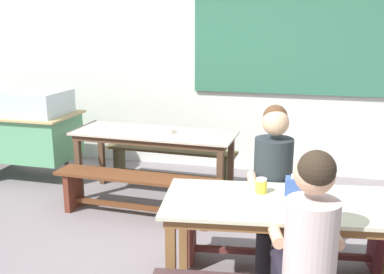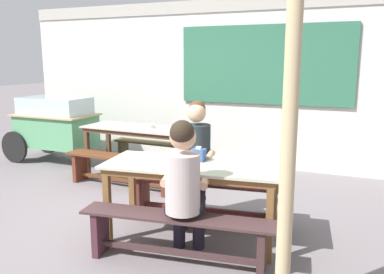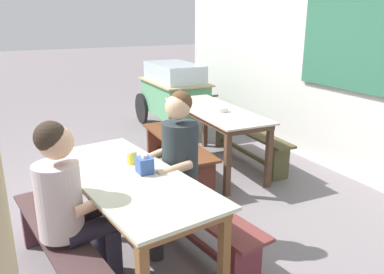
# 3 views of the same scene
# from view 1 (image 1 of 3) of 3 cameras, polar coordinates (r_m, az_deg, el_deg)

# --- Properties ---
(ground_plane) EXTENTS (40.00, 40.00, 0.00)m
(ground_plane) POSITION_cam_1_polar(r_m,az_deg,el_deg) (3.67, -0.01, -16.17)
(ground_plane) COLOR slate
(backdrop_wall) EXTENTS (7.26, 0.23, 2.64)m
(backdrop_wall) POSITION_cam_1_polar(r_m,az_deg,el_deg) (5.72, 6.72, 9.43)
(backdrop_wall) COLOR silver
(backdrop_wall) RESTS_ON ground_plane
(dining_table_far) EXTENTS (1.75, 0.71, 0.75)m
(dining_table_far) POSITION_cam_1_polar(r_m,az_deg,el_deg) (4.76, -4.81, -0.31)
(dining_table_far) COLOR #B8AD9B
(dining_table_far) RESTS_ON ground_plane
(dining_table_near) EXTENTS (1.73, 0.90, 0.75)m
(dining_table_near) POSITION_cam_1_polar(r_m,az_deg,el_deg) (3.01, 12.52, -9.39)
(dining_table_near) COLOR beige
(dining_table_near) RESTS_ON ground_plane
(bench_far_back) EXTENTS (1.59, 0.32, 0.43)m
(bench_far_back) POSITION_cam_1_polar(r_m,az_deg,el_deg) (5.32, -2.74, -2.93)
(bench_far_back) COLOR #4F4326
(bench_far_back) RESTS_ON ground_plane
(bench_far_front) EXTENTS (1.68, 0.38, 0.43)m
(bench_far_front) POSITION_cam_1_polar(r_m,az_deg,el_deg) (4.43, -7.10, -6.56)
(bench_far_front) COLOR brown
(bench_far_front) RESTS_ON ground_plane
(bench_near_back) EXTENTS (1.69, 0.51, 0.43)m
(bench_near_back) POSITION_cam_1_polar(r_m,az_deg,el_deg) (3.62, 11.42, -11.68)
(bench_near_back) COLOR brown
(bench_near_back) RESTS_ON ground_plane
(food_cart) EXTENTS (1.69, 0.82, 1.09)m
(food_cart) POSITION_cam_1_polar(r_m,az_deg,el_deg) (5.85, -21.07, 1.32)
(food_cart) COLOR #59A16F
(food_cart) RESTS_ON ground_plane
(person_right_near_table) EXTENTS (0.46, 0.52, 1.29)m
(person_right_near_table) POSITION_cam_1_polar(r_m,az_deg,el_deg) (3.39, 10.42, -5.70)
(person_right_near_table) COLOR #262329
(person_right_near_table) RESTS_ON ground_plane
(person_near_front) EXTENTS (0.46, 0.53, 1.24)m
(person_near_front) POSITION_cam_1_polar(r_m,az_deg,el_deg) (2.61, 14.56, -12.49)
(person_near_front) COLOR #211D2B
(person_near_front) RESTS_ON ground_plane
(tissue_box) EXTENTS (0.12, 0.10, 0.14)m
(tissue_box) POSITION_cam_1_polar(r_m,az_deg,el_deg) (3.08, 12.96, -6.13)
(tissue_box) COLOR #335097
(tissue_box) RESTS_ON dining_table_near
(condiment_jar) EXTENTS (0.08, 0.08, 0.10)m
(condiment_jar) POSITION_cam_1_polar(r_m,az_deg,el_deg) (3.07, 8.85, -6.18)
(condiment_jar) COLOR yellow
(condiment_jar) RESTS_ON dining_table_near
(soup_bowl) EXTENTS (0.14, 0.14, 0.05)m
(soup_bowl) POSITION_cam_1_polar(r_m,az_deg,el_deg) (4.69, -3.08, 0.84)
(soup_bowl) COLOR silver
(soup_bowl) RESTS_ON dining_table_far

